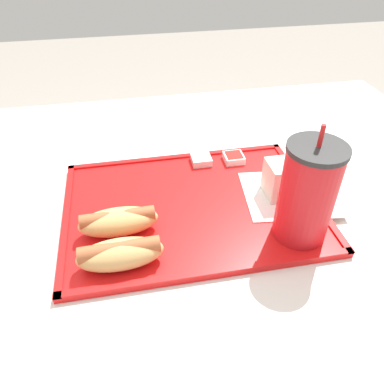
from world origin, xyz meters
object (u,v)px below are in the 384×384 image
at_px(hot_dog_far, 120,253).
at_px(fries_carton, 287,178).
at_px(sauce_cup_mayo, 201,159).
at_px(sauce_cup_ketchup, 234,157).
at_px(soda_cup, 307,193).
at_px(hot_dog_near, 118,221).

relative_size(hot_dog_far, fries_carton, 1.10).
relative_size(hot_dog_far, sauce_cup_mayo, 3.27).
xyz_separation_m(hot_dog_far, sauce_cup_ketchup, (-0.25, -0.25, -0.02)).
bearing_deg(soda_cup, sauce_cup_mayo, -63.84).
xyz_separation_m(hot_dog_far, hot_dog_near, (0.00, -0.07, -0.00)).
distance_m(sauce_cup_mayo, sauce_cup_ketchup, 0.07).
bearing_deg(soda_cup, sauce_cup_ketchup, -78.50).
bearing_deg(fries_carton, hot_dog_far, 20.86).
bearing_deg(sauce_cup_ketchup, hot_dog_far, 44.72).
distance_m(soda_cup, sauce_cup_ketchup, 0.25).
relative_size(sauce_cup_mayo, sauce_cup_ketchup, 1.00).
xyz_separation_m(hot_dog_far, fries_carton, (-0.32, -0.12, 0.01)).
relative_size(hot_dog_near, fries_carton, 1.10).
distance_m(soda_cup, fries_carton, 0.12).
relative_size(hot_dog_far, hot_dog_near, 1.00).
xyz_separation_m(soda_cup, sauce_cup_mayo, (0.12, -0.24, -0.08)).
bearing_deg(fries_carton, hot_dog_near, 8.34).
height_order(fries_carton, sauce_cup_mayo, fries_carton).
bearing_deg(sauce_cup_mayo, hot_dog_far, 54.71).
bearing_deg(soda_cup, fries_carton, -98.67).
distance_m(soda_cup, hot_dog_near, 0.31).
bearing_deg(sauce_cup_mayo, soda_cup, 116.16).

